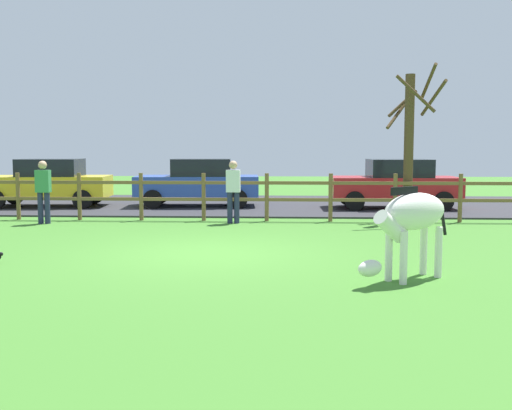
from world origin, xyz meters
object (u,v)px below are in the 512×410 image
bare_tree (410,140)px  parked_car_red (395,183)px  visitor_left_of_tree (43,189)px  parked_car_blue (198,182)px  parked_car_yellow (48,182)px  visitor_right_of_tree (233,189)px  zebra (411,219)px

bare_tree → parked_car_red: bare_tree is taller
bare_tree → visitor_left_of_tree: bare_tree is taller
visitor_left_of_tree → parked_car_blue: bearing=52.2°
parked_car_yellow → parked_car_blue: (4.92, 0.37, 0.00)m
parked_car_red → visitor_right_of_tree: bearing=-142.7°
zebra → parked_car_red: bearing=81.1°
bare_tree → parked_car_yellow: 11.59m
bare_tree → zebra: bare_tree is taller
visitor_left_of_tree → parked_car_red: bearing=22.3°
bare_tree → parked_car_yellow: (-11.12, 2.96, -1.34)m
bare_tree → parked_car_blue: bearing=151.7°
parked_car_yellow → parked_car_blue: bearing=4.3°
bare_tree → parked_car_blue: 7.17m
parked_car_red → visitor_left_of_tree: visitor_left_of_tree is taller
visitor_right_of_tree → parked_car_blue: bearing=110.4°
parked_car_yellow → visitor_right_of_tree: size_ratio=2.52×
visitor_left_of_tree → visitor_right_of_tree: 4.94m
parked_car_yellow → parked_car_red: bearing=-0.1°
parked_car_red → visitor_right_of_tree: 6.10m
zebra → visitor_right_of_tree: bearing=116.2°
parked_car_red → visitor_right_of_tree: size_ratio=2.46×
zebra → parked_car_blue: 11.69m
parked_car_red → bare_tree: bearing=-93.1°
parked_car_yellow → bare_tree: bearing=-14.9°
bare_tree → parked_car_red: 3.25m
visitor_left_of_tree → visitor_right_of_tree: bearing=3.8°
bare_tree → visitor_left_of_tree: 9.76m
visitor_left_of_tree → visitor_right_of_tree: size_ratio=1.00×
parked_car_blue → visitor_right_of_tree: size_ratio=2.51×
visitor_left_of_tree → parked_car_yellow: bearing=110.5°
parked_car_red → visitor_left_of_tree: size_ratio=2.46×
zebra → visitor_right_of_tree: 7.35m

